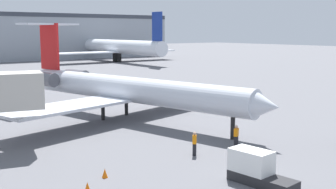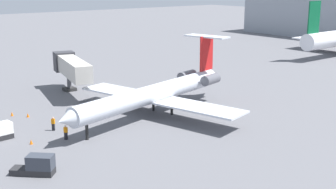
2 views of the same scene
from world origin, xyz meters
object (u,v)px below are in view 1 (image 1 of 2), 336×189
Objects in this scene: ground_crew_marshaller at (195,144)px; baggage_tug_trailing at (256,169)px; regional_jet at (121,88)px; parked_airliner_west_mid at (117,47)px; traffic_cone_far at (87,187)px; traffic_cone_mid at (105,173)px; ground_crew_loader at (236,136)px; traffic_cone_near at (266,158)px.

baggage_tug_trailing reaches higher than ground_crew_marshaller.
regional_jet is 0.71× the size of parked_airliner_west_mid.
regional_jet is at bearing 53.81° from traffic_cone_far.
traffic_cone_mid is at bearing -124.05° from regional_jet.
traffic_cone_far is (-12.92, -1.44, -0.58)m from ground_crew_loader.
ground_crew_marshaller is 6.34m from baggage_tug_trailing.
traffic_cone_near and traffic_cone_mid have the same top height.
traffic_cone_near is at bearing -105.44° from ground_crew_loader.
ground_crew_marshaller and ground_crew_loader have the same top height.
regional_jet reaches higher than ground_crew_loader.
traffic_cone_mid is at bearing 37.86° from traffic_cone_far.
baggage_tug_trailing is at bearing -97.21° from ground_crew_marshaller.
regional_jet is at bearing 80.14° from ground_crew_marshaller.
regional_jet is at bearing 55.95° from traffic_cone_mid.
ground_crew_loader is 0.04× the size of parked_airliner_west_mid.
regional_jet reaches higher than traffic_cone_far.
baggage_tug_trailing is 0.09× the size of parked_airliner_west_mid.
traffic_cone_far is at bearing -142.14° from traffic_cone_mid.
ground_crew_loader is at bearing 0.03° from traffic_cone_mid.
baggage_tug_trailing is at bearing -115.80° from parked_airliner_west_mid.
ground_crew_marshaller is 3.87m from ground_crew_loader.
regional_jet is at bearing 91.29° from traffic_cone_near.
parked_airliner_west_mid is at bearing 65.56° from traffic_cone_near.
parked_airliner_west_mid is at bearing 58.71° from traffic_cone_far.
traffic_cone_mid and traffic_cone_far have the same top height.
ground_crew_loader reaches higher than traffic_cone_far.
traffic_cone_mid is at bearing -177.85° from ground_crew_marshaller.
parked_airliner_west_mid is (42.15, 82.55, 3.32)m from ground_crew_marshaller.
parked_airliner_west_mid is at bearing 59.20° from traffic_cone_mid.
ground_crew_marshaller is 0.04× the size of parked_airliner_west_mid.
traffic_cone_far is at bearing -169.33° from ground_crew_marshaller.
parked_airliner_west_mid is (38.30, 82.82, 3.32)m from ground_crew_loader.
ground_crew_marshaller reaches higher than traffic_cone_far.
ground_crew_loader is at bearing 74.56° from traffic_cone_near.
parked_airliner_west_mid reaches higher than ground_crew_loader.
ground_crew_loader is 3.07× the size of traffic_cone_near.
baggage_tug_trailing is at bearing -147.21° from traffic_cone_near.
baggage_tug_trailing is at bearing -127.68° from ground_crew_loader.
parked_airliner_west_mid is (39.72, 68.54, 1.07)m from regional_jet.
parked_airliner_west_mid reaches higher than regional_jet.
ground_crew_loader reaches higher than traffic_cone_mid.
parked_airliner_west_mid is (42.95, 88.84, 3.34)m from baggage_tug_trailing.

